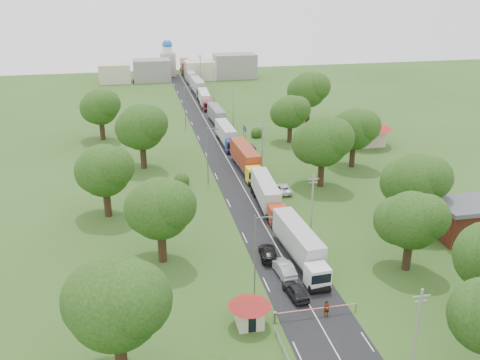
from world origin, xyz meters
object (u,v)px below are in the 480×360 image
object	(u,v)px
info_sign	(245,131)
car_lane_mid	(283,268)
pedestrian_near	(327,309)
car_lane_front	(296,291)
truck_0	(300,245)
guard_booth	(250,307)
boom_barrier	(304,311)

from	to	relation	value
info_sign	car_lane_mid	size ratio (longest dim) A/B	0.83
pedestrian_near	car_lane_front	bearing A→B (deg)	119.99
info_sign	pedestrian_near	bearing A→B (deg)	-93.90
car_lane_front	pedestrian_near	world-z (taller)	pedestrian_near
truck_0	car_lane_front	world-z (taller)	truck_0
truck_0	car_lane_mid	size ratio (longest dim) A/B	3.08
info_sign	truck_0	distance (m)	48.51
guard_booth	pedestrian_near	bearing A→B (deg)	-0.73
guard_booth	info_sign	world-z (taller)	info_sign
guard_booth	info_sign	size ratio (longest dim) A/B	1.07
boom_barrier	pedestrian_near	size ratio (longest dim) A/B	5.25
info_sign	car_lane_front	distance (m)	56.41
guard_booth	car_lane_mid	size ratio (longest dim) A/B	0.89
truck_0	pedestrian_near	bearing A→B (deg)	-93.90
car_lane_mid	car_lane_front	bearing A→B (deg)	84.87
guard_booth	truck_0	bearing A→B (deg)	51.91
car_lane_front	car_lane_mid	bearing A→B (deg)	-96.52
info_sign	truck_0	xyz separation A→B (m)	(-3.30, -48.39, -0.78)
info_sign	car_lane_front	size ratio (longest dim) A/B	0.91
guard_booth	truck_0	xyz separation A→B (m)	(9.10, 11.61, 0.06)
boom_barrier	car_lane_mid	xyz separation A→B (m)	(0.36, 8.94, -0.08)
pedestrian_near	boom_barrier	bearing A→B (deg)	-179.75
truck_0	car_lane_mid	distance (m)	4.19
car_lane_mid	pedestrian_near	xyz separation A→B (m)	(2.11, -9.05, 0.07)
boom_barrier	info_sign	world-z (taller)	info_sign
info_sign	truck_0	world-z (taller)	truck_0
info_sign	truck_0	size ratio (longest dim) A/B	0.27
boom_barrier	pedestrian_near	world-z (taller)	pedestrian_near
info_sign	pedestrian_near	size ratio (longest dim) A/B	2.33
guard_booth	car_lane_mid	bearing A→B (deg)	55.27
truck_0	guard_booth	bearing A→B (deg)	-128.09
boom_barrier	car_lane_front	distance (m)	4.00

